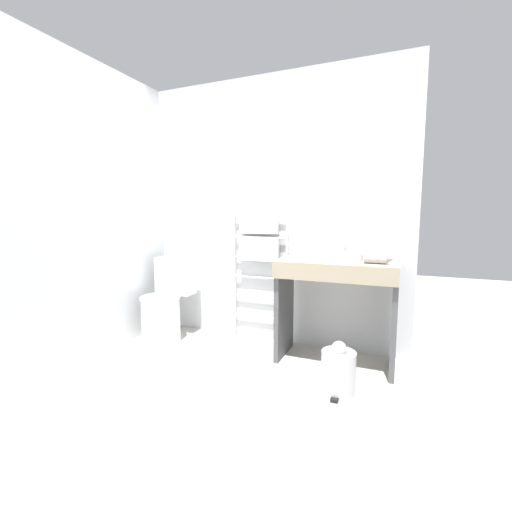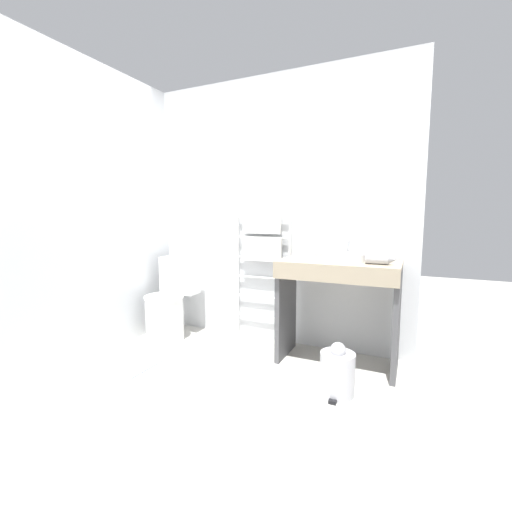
{
  "view_description": "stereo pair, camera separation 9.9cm",
  "coord_description": "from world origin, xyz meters",
  "px_view_note": "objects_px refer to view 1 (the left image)",
  "views": [
    {
      "loc": [
        1.18,
        -1.61,
        1.22
      ],
      "look_at": [
        0.2,
        0.72,
        0.92
      ],
      "focal_mm": 24.0,
      "sensor_mm": 36.0,
      "label": 1
    },
    {
      "loc": [
        1.27,
        -1.57,
        1.22
      ],
      "look_at": [
        0.2,
        0.72,
        0.92
      ],
      "focal_mm": 24.0,
      "sensor_mm": 36.0,
      "label": 2
    }
  ],
  "objects_px": {
    "cup_near_edge": "(307,252)",
    "trash_bin": "(338,371)",
    "toilet": "(166,305)",
    "towel_radiator": "(259,250)",
    "hair_dryer": "(377,258)",
    "sink_basin": "(342,256)",
    "cup_near_wall": "(297,251)"
  },
  "relations": [
    {
      "from": "hair_dryer",
      "to": "toilet",
      "type": "bearing_deg",
      "value": -179.09
    },
    {
      "from": "towel_radiator",
      "to": "cup_near_wall",
      "type": "xyz_separation_m",
      "value": [
        0.4,
        -0.09,
        0.01
      ]
    },
    {
      "from": "cup_near_edge",
      "to": "hair_dryer",
      "type": "distance_m",
      "value": 0.61
    },
    {
      "from": "towel_radiator",
      "to": "hair_dryer",
      "type": "xyz_separation_m",
      "value": [
        1.08,
        -0.3,
        0.01
      ]
    },
    {
      "from": "toilet",
      "to": "cup_near_edge",
      "type": "bearing_deg",
      "value": 8.5
    },
    {
      "from": "cup_near_edge",
      "to": "hair_dryer",
      "type": "relative_size",
      "value": 0.4
    },
    {
      "from": "toilet",
      "to": "trash_bin",
      "type": "xyz_separation_m",
      "value": [
        1.75,
        -0.4,
        -0.18
      ]
    },
    {
      "from": "cup_near_edge",
      "to": "hair_dryer",
      "type": "xyz_separation_m",
      "value": [
        0.58,
        -0.17,
        -0.0
      ]
    },
    {
      "from": "cup_near_edge",
      "to": "trash_bin",
      "type": "height_order",
      "value": "cup_near_edge"
    },
    {
      "from": "sink_basin",
      "to": "hair_dryer",
      "type": "distance_m",
      "value": 0.29
    },
    {
      "from": "sink_basin",
      "to": "cup_near_edge",
      "type": "relative_size",
      "value": 4.05
    },
    {
      "from": "cup_near_wall",
      "to": "trash_bin",
      "type": "height_order",
      "value": "cup_near_wall"
    },
    {
      "from": "toilet",
      "to": "cup_near_wall",
      "type": "bearing_deg",
      "value": 10.72
    },
    {
      "from": "toilet",
      "to": "towel_radiator",
      "type": "bearing_deg",
      "value": 20.96
    },
    {
      "from": "hair_dryer",
      "to": "sink_basin",
      "type": "bearing_deg",
      "value": 159.96
    },
    {
      "from": "toilet",
      "to": "hair_dryer",
      "type": "distance_m",
      "value": 2.03
    },
    {
      "from": "cup_near_edge",
      "to": "cup_near_wall",
      "type": "bearing_deg",
      "value": 161.7
    },
    {
      "from": "towel_radiator",
      "to": "hair_dryer",
      "type": "height_order",
      "value": "towel_radiator"
    },
    {
      "from": "towel_radiator",
      "to": "trash_bin",
      "type": "distance_m",
      "value": 1.36
    },
    {
      "from": "toilet",
      "to": "towel_radiator",
      "type": "xyz_separation_m",
      "value": [
        0.86,
        0.33,
        0.55
      ]
    },
    {
      "from": "sink_basin",
      "to": "cup_near_wall",
      "type": "bearing_deg",
      "value": 165.32
    },
    {
      "from": "cup_near_wall",
      "to": "sink_basin",
      "type": "bearing_deg",
      "value": -14.68
    },
    {
      "from": "toilet",
      "to": "towel_radiator",
      "type": "height_order",
      "value": "towel_radiator"
    },
    {
      "from": "hair_dryer",
      "to": "towel_radiator",
      "type": "bearing_deg",
      "value": 164.58
    },
    {
      "from": "cup_near_wall",
      "to": "trash_bin",
      "type": "xyz_separation_m",
      "value": [
        0.49,
        -0.64,
        -0.74
      ]
    },
    {
      "from": "towel_radiator",
      "to": "hair_dryer",
      "type": "relative_size",
      "value": 5.78
    },
    {
      "from": "trash_bin",
      "to": "cup_near_edge",
      "type": "bearing_deg",
      "value": 122.44
    },
    {
      "from": "towel_radiator",
      "to": "sink_basin",
      "type": "bearing_deg",
      "value": -13.79
    },
    {
      "from": "towel_radiator",
      "to": "cup_near_edge",
      "type": "relative_size",
      "value": 14.64
    },
    {
      "from": "cup_near_edge",
      "to": "trash_bin",
      "type": "xyz_separation_m",
      "value": [
        0.38,
        -0.6,
        -0.74
      ]
    },
    {
      "from": "toilet",
      "to": "trash_bin",
      "type": "distance_m",
      "value": 1.8
    },
    {
      "from": "sink_basin",
      "to": "cup_near_wall",
      "type": "height_order",
      "value": "cup_near_wall"
    }
  ]
}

